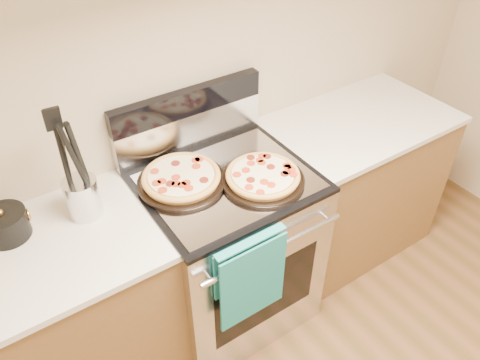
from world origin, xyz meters
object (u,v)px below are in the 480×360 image
pepperoni_pizza_front (263,177)px  utensil_crock (83,197)px  saucepan (6,226)px  range_body (227,250)px  pepperoni_pizza_back (181,179)px

pepperoni_pizza_front → utensil_crock: (-0.71, 0.25, 0.04)m
pepperoni_pizza_front → saucepan: bearing=163.7°
utensil_crock → saucepan: size_ratio=1.00×
range_body → saucepan: (-0.88, 0.18, 0.51)m
range_body → pepperoni_pizza_front: pepperoni_pizza_front is taller
saucepan → range_body: bearing=-11.4°
pepperoni_pizza_back → range_body: bearing=-21.3°
range_body → pepperoni_pizza_back: pepperoni_pizza_back is taller
pepperoni_pizza_back → pepperoni_pizza_front: (0.30, -0.19, -0.00)m
pepperoni_pizza_back → saucepan: (-0.70, 0.11, 0.01)m
pepperoni_pizza_back → pepperoni_pizza_front: bearing=-31.8°
range_body → utensil_crock: size_ratio=5.30×
pepperoni_pizza_back → saucepan: saucepan is taller
pepperoni_pizza_back → utensil_crock: (-0.41, 0.06, 0.04)m
pepperoni_pizza_back → saucepan: bearing=171.3°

